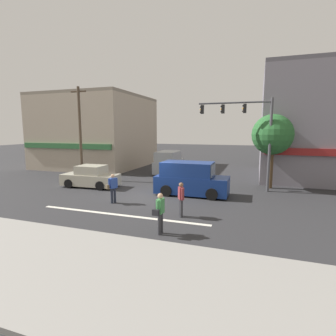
# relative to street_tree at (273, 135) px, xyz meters

# --- Properties ---
(ground_plane) EXTENTS (120.00, 120.00, 0.00)m
(ground_plane) POSITION_rel_street_tree_xyz_m (-7.18, -5.33, -3.78)
(ground_plane) COLOR #2B2B2D
(lane_marking_stripe) EXTENTS (9.00, 0.24, 0.01)m
(lane_marking_stripe) POSITION_rel_street_tree_xyz_m (-7.18, -8.83, -3.78)
(lane_marking_stripe) COLOR silver
(lane_marking_stripe) RESTS_ON ground
(sidewalk_curb) EXTENTS (40.00, 5.00, 0.16)m
(sidewalk_curb) POSITION_rel_street_tree_xyz_m (-7.18, -13.83, -3.70)
(sidewalk_curb) COLOR gray
(sidewalk_curb) RESTS_ON ground
(building_left_block) EXTENTS (10.59, 10.78, 7.89)m
(building_left_block) POSITION_rel_street_tree_xyz_m (-18.48, 6.33, 0.16)
(building_left_block) COLOR tan
(building_left_block) RESTS_ON ground
(building_right_corner) EXTENTS (10.01, 9.62, 9.18)m
(building_right_corner) POSITION_rel_street_tree_xyz_m (4.31, 5.49, 0.80)
(building_right_corner) COLOR slate
(building_right_corner) RESTS_ON ground
(street_tree) EXTENTS (2.82, 2.82, 5.23)m
(street_tree) POSITION_rel_street_tree_xyz_m (0.00, 0.00, 0.00)
(street_tree) COLOR #4C3823
(street_tree) RESTS_ON ground
(utility_pole_near_left) EXTENTS (1.40, 0.22, 7.59)m
(utility_pole_near_left) POSITION_rel_street_tree_xyz_m (-14.82, -1.55, 0.16)
(utility_pole_near_left) COLOR brown
(utility_pole_near_left) RESTS_ON ground
(traffic_light_mast) EXTENTS (4.89, 0.26, 6.20)m
(traffic_light_mast) POSITION_rel_street_tree_xyz_m (-1.50, -1.17, 0.52)
(traffic_light_mast) COLOR #47474C
(traffic_light_mast) RESTS_ON ground
(sedan_crossing_rightbound) EXTENTS (4.17, 2.01, 1.58)m
(sedan_crossing_rightbound) POSITION_rel_street_tree_xyz_m (-12.38, -3.79, -3.07)
(sedan_crossing_rightbound) COLOR #B7B29E
(sedan_crossing_rightbound) RESTS_ON ground
(van_crossing_leftbound) EXTENTS (2.13, 4.65, 2.11)m
(van_crossing_leftbound) POSITION_rel_street_tree_xyz_m (-9.02, 4.08, -2.78)
(van_crossing_leftbound) COLOR #999EA3
(van_crossing_leftbound) RESTS_ON ground
(van_crossing_center) EXTENTS (4.61, 2.05, 2.11)m
(van_crossing_center) POSITION_rel_street_tree_xyz_m (-4.92, -3.74, -2.78)
(van_crossing_center) COLOR navy
(van_crossing_center) RESTS_ON ground
(pedestrian_foreground_with_bag) EXTENTS (0.34, 0.67, 1.67)m
(pedestrian_foreground_with_bag) POSITION_rel_street_tree_xyz_m (-4.49, -10.42, -2.83)
(pedestrian_foreground_with_bag) COLOR #333338
(pedestrian_foreground_with_bag) RESTS_ON ground
(pedestrian_mid_crossing) EXTENTS (0.37, 0.51, 1.67)m
(pedestrian_mid_crossing) POSITION_rel_street_tree_xyz_m (-4.29, -8.09, -2.83)
(pedestrian_mid_crossing) COLOR #333338
(pedestrian_mid_crossing) RESTS_ON ground
(pedestrian_far_side) EXTENTS (0.56, 0.61, 1.67)m
(pedestrian_far_side) POSITION_rel_street_tree_xyz_m (-8.61, -7.07, -2.83)
(pedestrian_far_side) COLOR #232838
(pedestrian_far_side) RESTS_ON ground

